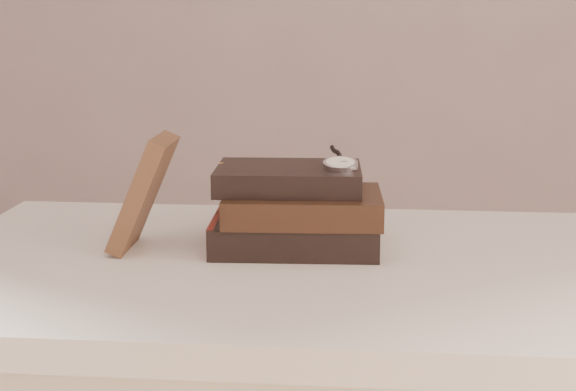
{
  "coord_description": "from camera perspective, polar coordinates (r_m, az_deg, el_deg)",
  "views": [
    {
      "loc": [
        0.09,
        -0.72,
        1.08
      ],
      "look_at": [
        -0.01,
        0.41,
        0.82
      ],
      "focal_mm": 52.04,
      "sensor_mm": 36.0,
      "label": 1
    }
  ],
  "objects": [
    {
      "name": "eyeglasses",
      "position": [
        1.25,
        -3.11,
        0.39
      ],
      "size": [
        0.1,
        0.12,
        0.05
      ],
      "color": "silver",
      "rests_on": "book_stack"
    },
    {
      "name": "pocket_watch",
      "position": [
        1.14,
        3.57,
        2.21
      ],
      "size": [
        0.05,
        0.15,
        0.02
      ],
      "color": "silver",
      "rests_on": "book_stack"
    },
    {
      "name": "journal",
      "position": [
        1.17,
        -9.86,
        0.19
      ],
      "size": [
        0.09,
        0.1,
        0.16
      ],
      "primitive_type": "cube",
      "rotation": [
        0.0,
        0.41,
        0.02
      ],
      "color": "#3E2618",
      "rests_on": "table"
    },
    {
      "name": "book_stack",
      "position": [
        1.17,
        0.56,
        -1.03
      ],
      "size": [
        0.24,
        0.17,
        0.12
      ],
      "color": "black",
      "rests_on": "table"
    },
    {
      "name": "table",
      "position": [
        1.16,
        0.41,
        -8.73
      ],
      "size": [
        1.0,
        0.6,
        0.75
      ],
      "color": "silver",
      "rests_on": "ground"
    }
  ]
}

